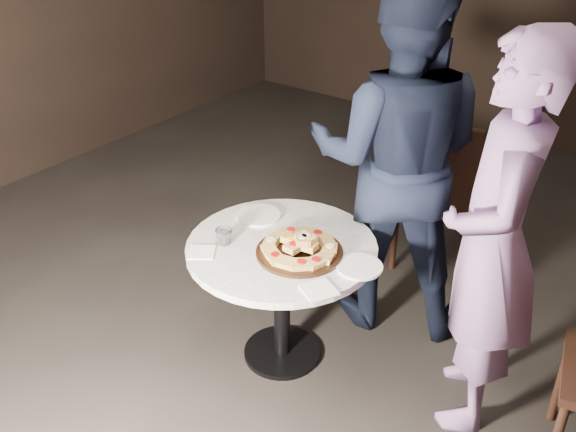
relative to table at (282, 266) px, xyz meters
The scene contains 12 objects.
floor 0.56m from the table, ahead, with size 7.00×7.00×0.00m, color black.
table is the anchor object (origin of this frame).
serving_board 0.18m from the table, ahead, with size 0.40×0.40×0.02m, color black.
focaccia_pile 0.21m from the table, ahead, with size 0.36×0.36×0.09m.
plate_left 0.32m from the table, 150.94° to the left, with size 0.22×0.22×0.01m, color white.
plate_right 0.42m from the table, ahead, with size 0.21×0.21×0.01m, color white.
water_glass 0.31m from the table, 144.66° to the right, with size 0.08×0.08×0.08m, color silver.
napkin_near 0.39m from the table, 132.37° to the right, with size 0.12×0.12×0.01m, color white.
napkin_far 0.42m from the table, 29.62° to the right, with size 0.13×0.13×0.01m, color white.
chair_far 1.20m from the table, 77.95° to the left, with size 0.56×0.57×1.01m.
diner_navy 0.79m from the table, 70.47° to the left, with size 0.91×0.71×1.88m, color black.
diner_teal 0.99m from the table, 15.70° to the left, with size 0.65×0.42×1.77m, color #80649B.
Camera 1 is at (1.43, -2.01, 2.28)m, focal length 40.00 mm.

